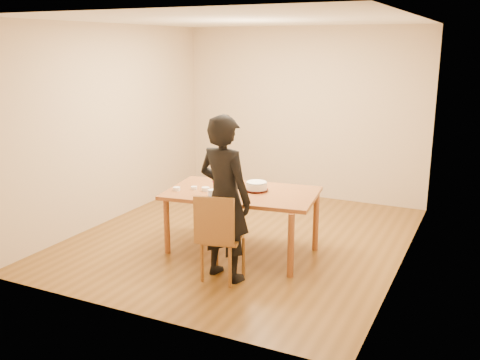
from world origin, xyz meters
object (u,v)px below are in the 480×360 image
at_px(dining_chair, 223,239).
at_px(cake, 257,186).
at_px(dining_table, 242,193).
at_px(person, 225,198).
at_px(cake_plate, 257,190).

bearing_deg(dining_chair, cake, 77.45).
distance_m(dining_table, dining_chair, 0.84).
bearing_deg(person, cake_plate, -76.75).
height_order(dining_table, dining_chair, dining_table).
bearing_deg(cake, dining_table, -147.37).
bearing_deg(cake, cake_plate, 0.00).
relative_size(dining_table, dining_chair, 4.55).
distance_m(dining_table, cake_plate, 0.18).
bearing_deg(cake_plate, dining_chair, -89.77).
bearing_deg(dining_table, cake, 24.82).
distance_m(dining_chair, cake_plate, 0.92).
relative_size(dining_table, cake, 7.06).
xyz_separation_m(dining_chair, cake, (-0.00, 0.87, 0.36)).
bearing_deg(dining_table, person, -86.20).
bearing_deg(dining_chair, dining_table, 88.17).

